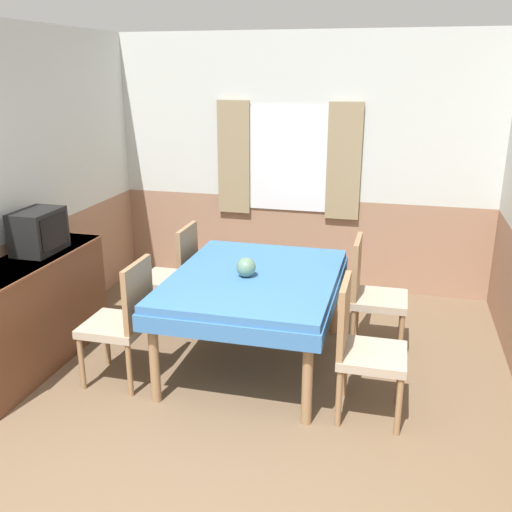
# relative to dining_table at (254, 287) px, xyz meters

# --- Properties ---
(wall_back) EXTENTS (4.28, 0.10, 2.60)m
(wall_back) POSITION_rel_dining_table_xyz_m (0.02, 1.84, 0.65)
(wall_back) COLOR silver
(wall_back) RESTS_ON ground_plane
(wall_left) EXTENTS (0.05, 4.36, 2.60)m
(wall_left) POSITION_rel_dining_table_xyz_m (-1.94, -0.16, 0.65)
(wall_left) COLOR silver
(wall_left) RESTS_ON ground_plane
(dining_table) EXTENTS (1.26, 1.60, 0.75)m
(dining_table) POSITION_rel_dining_table_xyz_m (0.00, 0.00, 0.00)
(dining_table) COLOR #386BA8
(dining_table) RESTS_ON ground_plane
(chair_right_far) EXTENTS (0.44, 0.44, 0.95)m
(chair_right_far) POSITION_rel_dining_table_xyz_m (0.86, 0.50, -0.14)
(chair_right_far) COLOR #93704C
(chair_right_far) RESTS_ON ground_plane
(chair_left_far) EXTENTS (0.44, 0.44, 0.95)m
(chair_left_far) POSITION_rel_dining_table_xyz_m (-0.86, 0.50, -0.14)
(chair_left_far) COLOR #93704C
(chair_left_far) RESTS_ON ground_plane
(chair_left_near) EXTENTS (0.44, 0.44, 0.95)m
(chair_left_near) POSITION_rel_dining_table_xyz_m (-0.86, -0.50, -0.14)
(chair_left_near) COLOR #93704C
(chair_left_near) RESTS_ON ground_plane
(chair_right_near) EXTENTS (0.44, 0.44, 0.95)m
(chair_right_near) POSITION_rel_dining_table_xyz_m (0.86, -0.50, -0.14)
(chair_right_near) COLOR #93704C
(chair_right_near) RESTS_ON ground_plane
(sideboard) EXTENTS (0.46, 1.55, 0.87)m
(sideboard) POSITION_rel_dining_table_xyz_m (-1.68, -0.44, -0.21)
(sideboard) COLOR brown
(sideboard) RESTS_ON ground_plane
(tv) EXTENTS (0.29, 0.42, 0.33)m
(tv) POSITION_rel_dining_table_xyz_m (-1.68, -0.22, 0.39)
(tv) COLOR black
(tv) RESTS_ON sideboard
(vase) EXTENTS (0.15, 0.15, 0.15)m
(vase) POSITION_rel_dining_table_xyz_m (-0.05, -0.06, 0.18)
(vase) COLOR slate
(vase) RESTS_ON dining_table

